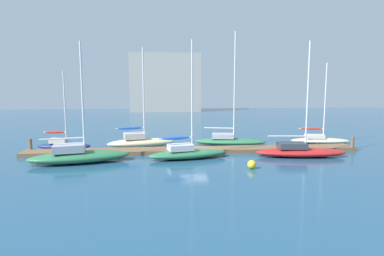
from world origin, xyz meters
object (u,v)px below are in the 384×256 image
object	(u,v)px
sailboat_4	(229,140)
sailboat_5	(300,151)
harbor_building_distant	(165,83)
sailboat_2	(140,141)
sailboat_3	(187,152)
mooring_buoy_yellow	(252,164)
sailboat_6	(319,139)
sailboat_1	(79,155)
sailboat_0	(63,144)

from	to	relation	value
sailboat_4	sailboat_5	size ratio (longest dim) A/B	1.17
harbor_building_distant	sailboat_2	bearing A→B (deg)	-93.53
sailboat_3	mooring_buoy_yellow	bearing A→B (deg)	-52.26
sailboat_6	sailboat_5	bearing A→B (deg)	-120.20
sailboat_1	sailboat_6	world-z (taller)	sailboat_1
sailboat_0	harbor_building_distant	world-z (taller)	harbor_building_distant
sailboat_5	harbor_building_distant	distance (m)	57.19
mooring_buoy_yellow	harbor_building_distant	world-z (taller)	harbor_building_distant
mooring_buoy_yellow	harbor_building_distant	bearing A→B (deg)	95.49
mooring_buoy_yellow	sailboat_1	bearing A→B (deg)	166.82
sailboat_2	sailboat_6	world-z (taller)	sailboat_2
sailboat_2	sailboat_3	bearing A→B (deg)	-63.12
sailboat_6	mooring_buoy_yellow	size ratio (longest dim) A/B	13.30
sailboat_6	harbor_building_distant	xyz separation A→B (m)	(-15.90, 49.65, 6.52)
sailboat_5	harbor_building_distant	size ratio (longest dim) A/B	0.58
sailboat_5	harbor_building_distant	bearing A→B (deg)	106.86
sailboat_0	sailboat_3	xyz separation A→B (m)	(11.61, -4.97, 0.04)
sailboat_0	harbor_building_distant	bearing A→B (deg)	81.17
sailboat_4	mooring_buoy_yellow	world-z (taller)	sailboat_4
sailboat_5	sailboat_4	bearing A→B (deg)	134.64
mooring_buoy_yellow	sailboat_0	bearing A→B (deg)	151.47
sailboat_0	sailboat_4	size ratio (longest dim) A/B	0.65
sailboat_2	sailboat_3	size ratio (longest dim) A/B	1.00
sailboat_2	sailboat_4	xyz separation A→B (m)	(9.17, 0.50, -0.11)
sailboat_2	sailboat_6	distance (m)	18.99
harbor_building_distant	sailboat_6	bearing A→B (deg)	-72.25
sailboat_4	sailboat_6	distance (m)	9.82
sailboat_4	sailboat_5	xyz separation A→B (m)	(4.92, -6.09, -0.01)
harbor_building_distant	sailboat_0	bearing A→B (deg)	-101.63
sailboat_0	sailboat_1	xyz separation A→B (m)	(2.86, -5.66, 0.08)
sailboat_2	sailboat_3	distance (m)	6.93
sailboat_3	harbor_building_distant	xyz separation A→B (m)	(-1.20, 55.60, 6.44)
sailboat_6	harbor_building_distant	size ratio (longest dim) A/B	0.50
sailboat_0	mooring_buoy_yellow	xyz separation A→B (m)	(16.13, -8.77, -0.20)
sailboat_4	harbor_building_distant	xyz separation A→B (m)	(-6.08, 49.65, 6.47)
sailboat_1	sailboat_4	bearing A→B (deg)	13.22
sailboat_0	sailboat_1	world-z (taller)	sailboat_1
sailboat_4	sailboat_6	size ratio (longest dim) A/B	1.36
sailboat_2	sailboat_4	size ratio (longest dim) A/B	0.85
sailboat_1	sailboat_3	distance (m)	8.78
sailboat_3	sailboat_4	size ratio (longest dim) A/B	0.85
sailboat_5	mooring_buoy_yellow	xyz separation A→B (m)	(-5.29, -3.65, -0.19)
sailboat_0	harbor_building_distant	size ratio (longest dim) A/B	0.45
sailboat_1	sailboat_5	bearing A→B (deg)	-11.04
sailboat_0	sailboat_6	bearing A→B (deg)	4.93
sailboat_0	sailboat_2	bearing A→B (deg)	6.50
sailboat_2	harbor_building_distant	bearing A→B (deg)	75.14
sailboat_3	sailboat_2	bearing A→B (deg)	116.03
sailboat_2	sailboat_4	world-z (taller)	sailboat_4
sailboat_4	harbor_building_distant	size ratio (longest dim) A/B	0.68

